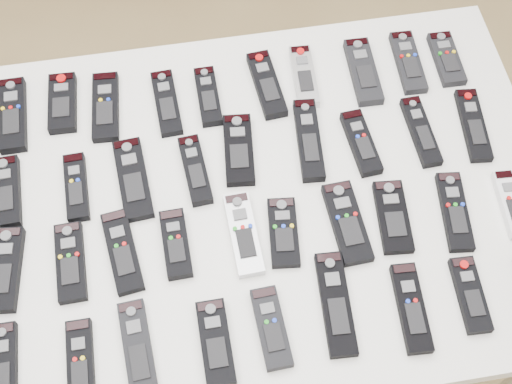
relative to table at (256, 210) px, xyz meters
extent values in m
plane|color=olive|center=(0.00, 0.06, -0.72)|extent=(4.00, 4.00, 0.00)
cube|color=white|center=(0.00, 0.00, 0.04)|extent=(1.25, 0.88, 0.04)
cylinder|color=beige|center=(-0.56, 0.38, -0.35)|extent=(0.04, 0.04, 0.74)
cylinder|color=beige|center=(0.56, 0.38, -0.35)|extent=(0.04, 0.04, 0.74)
cube|color=black|center=(-0.50, 0.28, 0.07)|extent=(0.06, 0.19, 0.02)
cube|color=black|center=(-0.39, 0.30, 0.07)|extent=(0.07, 0.16, 0.02)
cube|color=black|center=(-0.29, 0.28, 0.07)|extent=(0.07, 0.18, 0.02)
cube|color=black|center=(-0.16, 0.26, 0.07)|extent=(0.06, 0.17, 0.02)
cube|color=black|center=(-0.06, 0.27, 0.07)|extent=(0.05, 0.15, 0.02)
cube|color=black|center=(0.07, 0.28, 0.07)|extent=(0.07, 0.18, 0.02)
cube|color=#B7B7BC|center=(0.16, 0.29, 0.07)|extent=(0.06, 0.17, 0.02)
cube|color=black|center=(0.30, 0.28, 0.07)|extent=(0.06, 0.18, 0.02)
cube|color=black|center=(0.40, 0.29, 0.07)|extent=(0.06, 0.17, 0.02)
cube|color=black|center=(0.50, 0.28, 0.07)|extent=(0.06, 0.15, 0.02)
cube|color=black|center=(-0.51, 0.09, 0.07)|extent=(0.06, 0.17, 0.02)
cube|color=black|center=(-0.37, 0.08, 0.07)|extent=(0.05, 0.16, 0.02)
cube|color=black|center=(-0.25, 0.08, 0.07)|extent=(0.07, 0.20, 0.02)
cube|color=black|center=(-0.12, 0.08, 0.07)|extent=(0.06, 0.17, 0.02)
cube|color=black|center=(-0.02, 0.11, 0.07)|extent=(0.08, 0.18, 0.02)
cube|color=black|center=(0.13, 0.11, 0.07)|extent=(0.07, 0.20, 0.02)
cube|color=black|center=(0.24, 0.09, 0.07)|extent=(0.06, 0.16, 0.02)
cube|color=black|center=(0.38, 0.10, 0.07)|extent=(0.05, 0.18, 0.02)
cube|color=black|center=(0.50, 0.09, 0.07)|extent=(0.07, 0.19, 0.02)
cube|color=black|center=(-0.51, -0.09, 0.07)|extent=(0.08, 0.18, 0.02)
cube|color=black|center=(-0.39, -0.09, 0.07)|extent=(0.06, 0.17, 0.02)
cube|color=black|center=(-0.28, -0.09, 0.07)|extent=(0.08, 0.18, 0.02)
cube|color=black|center=(-0.18, -0.09, 0.07)|extent=(0.05, 0.15, 0.02)
cube|color=#B7B7BC|center=(-0.04, -0.09, 0.07)|extent=(0.06, 0.18, 0.02)
cube|color=black|center=(0.04, -0.10, 0.07)|extent=(0.07, 0.16, 0.02)
cube|color=black|center=(0.17, -0.10, 0.07)|extent=(0.07, 0.18, 0.02)
cube|color=black|center=(0.27, -0.10, 0.07)|extent=(0.07, 0.17, 0.02)
cube|color=black|center=(0.39, -0.11, 0.07)|extent=(0.07, 0.18, 0.02)
cube|color=silver|center=(0.51, -0.11, 0.07)|extent=(0.05, 0.16, 0.02)
cube|color=black|center=(-0.51, -0.28, 0.07)|extent=(0.05, 0.17, 0.02)
cube|color=black|center=(-0.38, -0.30, 0.07)|extent=(0.05, 0.17, 0.02)
cube|color=black|center=(-0.27, -0.29, 0.07)|extent=(0.06, 0.19, 0.02)
cube|color=black|center=(-0.13, -0.30, 0.07)|extent=(0.06, 0.16, 0.02)
cube|color=black|center=(-0.02, -0.29, 0.07)|extent=(0.06, 0.16, 0.02)
cube|color=black|center=(0.11, -0.26, 0.07)|extent=(0.07, 0.21, 0.02)
cube|color=black|center=(0.25, -0.29, 0.07)|extent=(0.06, 0.18, 0.02)
cube|color=black|center=(0.37, -0.29, 0.07)|extent=(0.05, 0.15, 0.02)
camera|label=1|loc=(-0.12, -0.71, 1.36)|focal=50.00mm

